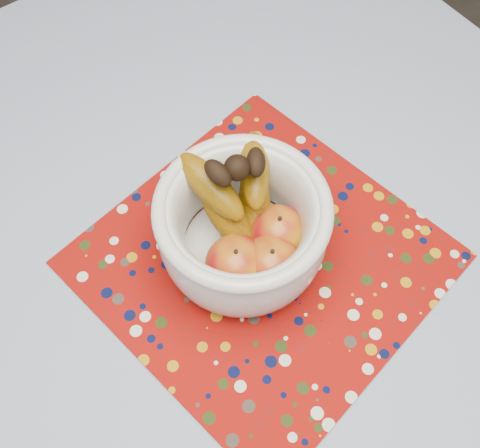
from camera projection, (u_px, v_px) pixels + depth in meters
The scene contains 4 objects.
table at pixel (203, 344), 0.76m from camera, with size 1.20×1.20×0.75m.
tablecloth at pixel (200, 325), 0.69m from camera, with size 1.32×1.32×0.01m, color #657EA9.
placemat at pixel (262, 259), 0.72m from camera, with size 0.39×0.39×0.00m, color maroon.
fruit_bowl at pixel (245, 221), 0.66m from camera, with size 0.22×0.21×0.17m.
Camera 1 is at (-0.09, -0.21, 1.42)m, focal length 42.00 mm.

